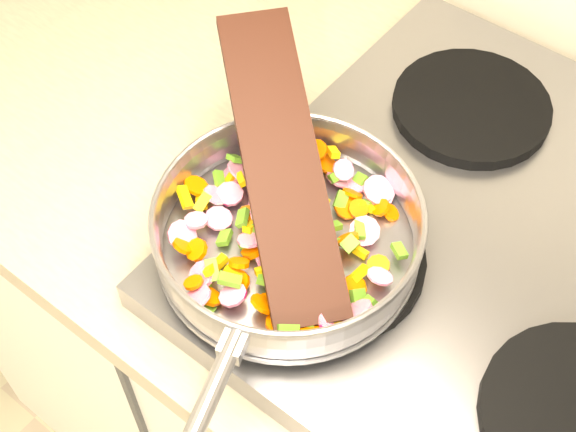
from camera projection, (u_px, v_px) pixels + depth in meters
The scene contains 6 objects.
cooktop at pixel (514, 255), 0.87m from camera, with size 0.60×0.60×0.04m, color #939399.
grate_fl at pixel (334, 260), 0.83m from camera, with size 0.19×0.19×0.02m, color black.
grate_bl at pixel (471, 107), 0.96m from camera, with size 0.19×0.19×0.02m, color black.
saute_pan at pixel (287, 230), 0.80m from camera, with size 0.32×0.47×0.06m.
vegetable_heap at pixel (285, 231), 0.82m from camera, with size 0.26×0.25×0.04m.
wooden_spatula at pixel (281, 162), 0.79m from camera, with size 0.33×0.08×0.02m, color black.
Camera 1 is at (-0.59, 1.13, 1.64)m, focal length 50.00 mm.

